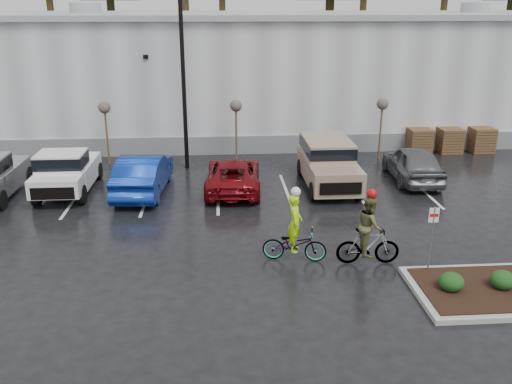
{
  "coord_description": "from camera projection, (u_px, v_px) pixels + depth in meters",
  "views": [
    {
      "loc": [
        -2.43,
        -14.04,
        7.81
      ],
      "look_at": [
        -1.1,
        4.45,
        1.3
      ],
      "focal_mm": 38.0,
      "sensor_mm": 36.0,
      "label": 1
    }
  ],
  "objects": [
    {
      "name": "fire_lane_sign",
      "position": [
        432.0,
        232.0,
        15.95
      ],
      "size": [
        0.3,
        0.05,
        2.2
      ],
      "color": "gray",
      "rests_on": "ground"
    },
    {
      "name": "sapling_east",
      "position": [
        382.0,
        107.0,
        27.7
      ],
      "size": [
        0.6,
        0.6,
        3.2
      ],
      "color": "#49361D",
      "rests_on": "ground"
    },
    {
      "name": "ground",
      "position": [
        304.0,
        282.0,
        15.97
      ],
      "size": [
        120.0,
        120.0,
        0.0
      ],
      "primitive_type": "plane",
      "color": "black",
      "rests_on": "ground"
    },
    {
      "name": "pallet_stack_b",
      "position": [
        449.0,
        140.0,
        29.61
      ],
      "size": [
        1.2,
        1.2,
        1.35
      ],
      "primitive_type": "cube",
      "color": "#49361D",
      "rests_on": "ground"
    },
    {
      "name": "car_red",
      "position": [
        233.0,
        175.0,
        23.67
      ],
      "size": [
        2.55,
        5.08,
        1.38
      ],
      "primitive_type": "imported",
      "rotation": [
        0.0,
        0.0,
        3.09
      ],
      "color": "maroon",
      "rests_on": "ground"
    },
    {
      "name": "cyclist_hivis",
      "position": [
        295.0,
        238.0,
        17.12
      ],
      "size": [
        2.13,
        1.09,
        2.47
      ],
      "rotation": [
        0.0,
        0.0,
        1.38
      ],
      "color": "#3F3F44",
      "rests_on": "ground"
    },
    {
      "name": "warehouse",
      "position": [
        254.0,
        69.0,
        35.46
      ],
      "size": [
        60.5,
        15.5,
        7.2
      ],
      "color": "#ACAEB1",
      "rests_on": "ground"
    },
    {
      "name": "sapling_mid",
      "position": [
        236.0,
        109.0,
        27.2
      ],
      "size": [
        0.6,
        0.6,
        3.2
      ],
      "color": "#49361D",
      "rests_on": "ground"
    },
    {
      "name": "shrub_a",
      "position": [
        451.0,
        282.0,
        15.16
      ],
      "size": [
        0.7,
        0.7,
        0.52
      ],
      "primitive_type": "ellipsoid",
      "color": "#133613",
      "rests_on": "curb_island"
    },
    {
      "name": "car_blue",
      "position": [
        143.0,
        173.0,
        23.28
      ],
      "size": [
        2.18,
        5.31,
        1.71
      ],
      "primitive_type": "imported",
      "rotation": [
        0.0,
        0.0,
        3.07
      ],
      "color": "navy",
      "rests_on": "ground"
    },
    {
      "name": "suv_tan",
      "position": [
        329.0,
        164.0,
        23.98
      ],
      "size": [
        2.2,
        5.1,
        2.06
      ],
      "primitive_type": null,
      "color": "#9E816B",
      "rests_on": "ground"
    },
    {
      "name": "pallet_stack_a",
      "position": [
        419.0,
        141.0,
        29.5
      ],
      "size": [
        1.2,
        1.2,
        1.35
      ],
      "primitive_type": "cube",
      "color": "#49361D",
      "rests_on": "ground"
    },
    {
      "name": "pickup_white",
      "position": [
        69.0,
        169.0,
        23.5
      ],
      "size": [
        2.1,
        5.2,
        1.96
      ],
      "primitive_type": null,
      "color": "silver",
      "rests_on": "ground"
    },
    {
      "name": "lamppost",
      "position": [
        182.0,
        51.0,
        25.11
      ],
      "size": [
        0.5,
        1.0,
        9.22
      ],
      "color": "black",
      "rests_on": "ground"
    },
    {
      "name": "pallet_stack_c",
      "position": [
        481.0,
        140.0,
        29.73
      ],
      "size": [
        1.2,
        1.2,
        1.35
      ],
      "primitive_type": "cube",
      "color": "#49361D",
      "rests_on": "ground"
    },
    {
      "name": "shrub_b",
      "position": [
        503.0,
        280.0,
        15.26
      ],
      "size": [
        0.7,
        0.7,
        0.52
      ],
      "primitive_type": "ellipsoid",
      "color": "#133613",
      "rests_on": "curb_island"
    },
    {
      "name": "car_grey",
      "position": [
        413.0,
        163.0,
        24.93
      ],
      "size": [
        2.14,
        4.84,
        1.62
      ],
      "primitive_type": "imported",
      "rotation": [
        0.0,
        0.0,
        3.09
      ],
      "color": "#5C5E61",
      "rests_on": "ground"
    },
    {
      "name": "cyclist_olive",
      "position": [
        369.0,
        237.0,
        16.86
      ],
      "size": [
        1.94,
        0.94,
        2.49
      ],
      "rotation": [
        0.0,
        0.0,
        1.53
      ],
      "color": "#3F3F44",
      "rests_on": "ground"
    },
    {
      "name": "sapling_west",
      "position": [
        105.0,
        111.0,
        26.76
      ],
      "size": [
        0.6,
        0.6,
        3.2
      ],
      "color": "#49361D",
      "rests_on": "ground"
    },
    {
      "name": "wooded_ridge",
      "position": [
        239.0,
        50.0,
        57.32
      ],
      "size": [
        80.0,
        25.0,
        6.0
      ],
      "primitive_type": "cube",
      "color": "#25441C",
      "rests_on": "ground"
    }
  ]
}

